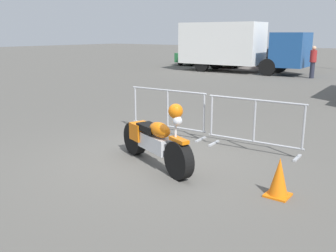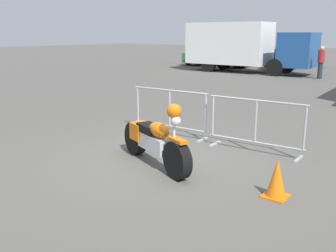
% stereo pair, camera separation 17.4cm
% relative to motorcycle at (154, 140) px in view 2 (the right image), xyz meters
% --- Properties ---
extents(ground_plane, '(120.00, 120.00, 0.00)m').
position_rel_motorcycle_xyz_m(ground_plane, '(-0.12, 0.22, -0.47)').
color(ground_plane, '#54514C').
extents(motorcycle, '(2.10, 0.95, 1.24)m').
position_rel_motorcycle_xyz_m(motorcycle, '(0.00, 0.00, 0.00)').
color(motorcycle, black).
rests_on(motorcycle, ground).
extents(crowd_barrier_near, '(2.01, 0.55, 1.07)m').
position_rel_motorcycle_xyz_m(crowd_barrier_near, '(-1.08, 1.84, 0.08)').
color(crowd_barrier_near, '#9EA0A5').
rests_on(crowd_barrier_near, ground).
extents(crowd_barrier_far, '(2.01, 0.55, 1.07)m').
position_rel_motorcycle_xyz_m(crowd_barrier_far, '(1.08, 1.84, 0.08)').
color(crowd_barrier_far, '#9EA0A5').
rests_on(crowd_barrier_far, ground).
extents(box_truck, '(7.78, 2.54, 2.98)m').
position_rel_motorcycle_xyz_m(box_truck, '(-6.62, 16.20, 1.16)').
color(box_truck, white).
rests_on(box_truck, ground).
extents(parked_car_green, '(2.18, 4.31, 1.40)m').
position_rel_motorcycle_xyz_m(parked_car_green, '(-11.66, 19.80, 0.24)').
color(parked_car_green, '#236B38').
rests_on(parked_car_green, ground).
extents(parked_car_maroon, '(2.13, 4.21, 1.37)m').
position_rel_motorcycle_xyz_m(parked_car_maroon, '(-8.49, 19.74, 0.22)').
color(parked_car_maroon, maroon).
rests_on(parked_car_maroon, ground).
extents(parked_car_black, '(2.09, 4.13, 1.35)m').
position_rel_motorcycle_xyz_m(parked_car_black, '(-5.31, 19.87, 0.21)').
color(parked_car_black, black).
rests_on(parked_car_black, ground).
extents(pedestrian, '(0.41, 0.41, 1.69)m').
position_rel_motorcycle_xyz_m(pedestrian, '(-1.74, 15.59, 0.45)').
color(pedestrian, '#262838').
rests_on(pedestrian, ground).
extents(traffic_cone, '(0.34, 0.34, 0.59)m').
position_rel_motorcycle_xyz_m(traffic_cone, '(2.29, 0.03, -0.18)').
color(traffic_cone, orange).
rests_on(traffic_cone, ground).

